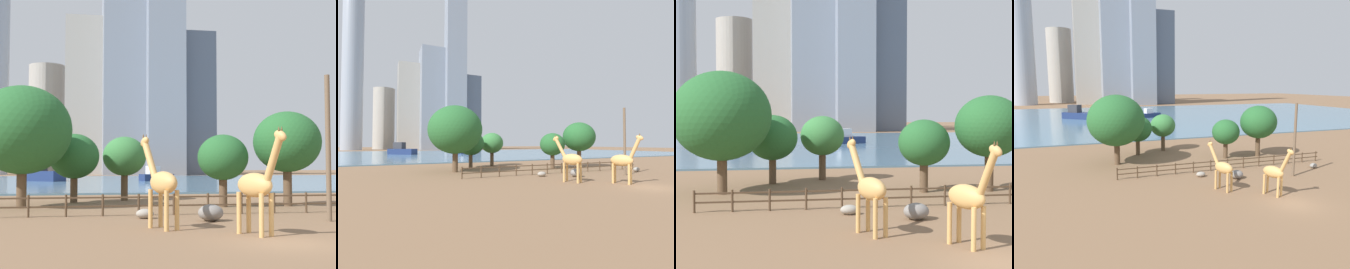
{
  "view_description": "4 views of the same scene",
  "coord_description": "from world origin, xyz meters",
  "views": [
    {
      "loc": [
        -7.98,
        -19.0,
        3.03
      ],
      "look_at": [
        -1.2,
        20.05,
        5.4
      ],
      "focal_mm": 55.0,
      "sensor_mm": 36.0,
      "label": 1
    },
    {
      "loc": [
        -20.67,
        -14.91,
        3.74
      ],
      "look_at": [
        -0.45,
        27.58,
        5.34
      ],
      "focal_mm": 28.0,
      "sensor_mm": 36.0,
      "label": 2
    },
    {
      "loc": [
        -8.94,
        -18.33,
        5.78
      ],
      "look_at": [
        -2.5,
        23.5,
        3.97
      ],
      "focal_mm": 55.0,
      "sensor_mm": 36.0,
      "label": 3
    },
    {
      "loc": [
        -17.7,
        -21.64,
        9.99
      ],
      "look_at": [
        -2.16,
        22.18,
        2.8
      ],
      "focal_mm": 35.0,
      "sensor_mm": 36.0,
      "label": 4
    }
  ],
  "objects": [
    {
      "name": "giraffe_companion",
      "position": [
        -0.33,
        2.4,
        2.18
      ],
      "size": [
        1.71,
        2.97,
        4.66
      ],
      "rotation": [
        0.0,
        0.0,
        5.12
      ],
      "color": "tan",
      "rests_on": "ground"
    },
    {
      "name": "skyline_block_central",
      "position": [
        -6.23,
        150.28,
        25.46
      ],
      "size": [
        12.63,
        12.55,
        50.91
      ],
      "primitive_type": "cube",
      "color": "#ADA89E",
      "rests_on": "ground"
    },
    {
      "name": "boulder_small",
      "position": [
        -0.89,
        8.3,
        0.45
      ],
      "size": [
        1.39,
        1.21,
        0.91
      ],
      "primitive_type": "ellipsoid",
      "color": "gray",
      "rests_on": "ground"
    },
    {
      "name": "tree_left_large",
      "position": [
        -8.35,
        23.52,
        3.73
      ],
      "size": [
        4.07,
        4.07,
        5.59
      ],
      "color": "brown",
      "rests_on": "ground"
    },
    {
      "name": "boat_ferry",
      "position": [
        -14.76,
        75.71,
        1.54
      ],
      "size": [
        8.86,
        8.31,
        3.94
      ],
      "rotation": [
        0.0,
        0.0,
        5.57
      ],
      "color": "navy",
      "rests_on": "harbor_water"
    },
    {
      "name": "boat_sailboat",
      "position": [
        5.72,
        72.91,
        1.12
      ],
      "size": [
        6.53,
        4.45,
        2.71
      ],
      "rotation": [
        0.0,
        0.0,
        0.4
      ],
      "color": "navy",
      "rests_on": "harbor_water"
    },
    {
      "name": "enclosure_fence",
      "position": [
        -0.04,
        12.0,
        0.76
      ],
      "size": [
        26.12,
        0.14,
        1.3
      ],
      "color": "#4C3826",
      "rests_on": "ground"
    },
    {
      "name": "skyline_block_left",
      "position": [
        17.9,
        135.07,
        48.82
      ],
      "size": [
        11.42,
        8.86,
        97.64
      ],
      "primitive_type": "cube",
      "color": "gray",
      "rests_on": "ground"
    },
    {
      "name": "tree_right_tall",
      "position": [
        2.44,
        17.48,
        3.57
      ],
      "size": [
        3.72,
        3.72,
        5.29
      ],
      "color": "brown",
      "rests_on": "ground"
    },
    {
      "name": "harbor_water",
      "position": [
        0.0,
        77.0,
        0.1
      ],
      "size": [
        180.0,
        86.0,
        0.2
      ],
      "primitive_type": "cube",
      "color": "slate",
      "rests_on": "ground"
    },
    {
      "name": "utility_pole",
      "position": [
        5.41,
        7.09,
        3.99
      ],
      "size": [
        0.28,
        0.28,
        7.99
      ],
      "primitive_type": "cylinder",
      "color": "brown",
      "rests_on": "ground"
    },
    {
      "name": "ground_plane",
      "position": [
        0.0,
        80.0,
        0.0
      ],
      "size": [
        400.0,
        400.0,
        0.0
      ],
      "primitive_type": "plane",
      "color": "brown"
    },
    {
      "name": "skyline_tower_needle",
      "position": [
        6.86,
        143.4,
        29.78
      ],
      "size": [
        15.39,
        14.57,
        59.57
      ],
      "primitive_type": "cube",
      "color": "gray",
      "rests_on": "ground"
    },
    {
      "name": "tree_right_small",
      "position": [
        -11.97,
        18.8,
        5.53
      ],
      "size": [
        7.04,
        7.04,
        8.72
      ],
      "color": "brown",
      "rests_on": "ground"
    },
    {
      "name": "giraffe_tall",
      "position": [
        -4.07,
        5.41,
        2.21
      ],
      "size": [
        1.78,
        3.21,
        4.63
      ],
      "rotation": [
        0.0,
        0.0,
        1.97
      ],
      "color": "tan",
      "rests_on": "ground"
    },
    {
      "name": "boulder_by_pole",
      "position": [
        -4.25,
        10.19,
        0.28
      ],
      "size": [
        1.02,
        0.74,
        0.56
      ],
      "primitive_type": "ellipsoid",
      "color": "gray",
      "rests_on": "ground"
    },
    {
      "name": "tree_left_small",
      "position": [
        7.34,
        17.26,
        4.75
      ],
      "size": [
        5.04,
        5.04,
        7.05
      ],
      "color": "brown",
      "rests_on": "ground"
    },
    {
      "name": "skyline_tower_glass",
      "position": [
        27.42,
        140.19,
        22.66
      ],
      "size": [
        14.01,
        8.34,
        45.32
      ],
      "primitive_type": "cube",
      "color": "slate",
      "rests_on": "ground"
    },
    {
      "name": "skyline_tower_short",
      "position": [
        -19.58,
        169.51,
        19.43
      ],
      "size": [
        12.79,
        12.79,
        38.87
      ],
      "primitive_type": "cylinder",
      "color": "#ADA89E",
      "rests_on": "ground"
    },
    {
      "name": "tree_center_broad",
      "position": [
        -4.09,
        25.36,
        3.76
      ],
      "size": [
        3.75,
        3.75,
        5.49
      ],
      "color": "brown",
      "rests_on": "ground"
    }
  ]
}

